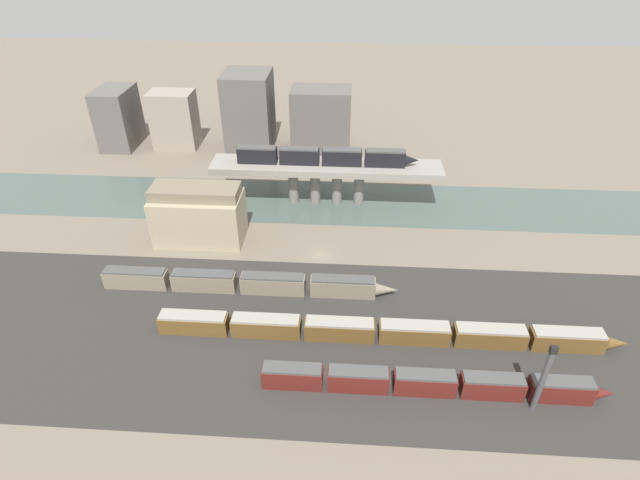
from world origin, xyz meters
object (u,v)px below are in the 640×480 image
train_on_bridge (325,157)px  train_yard_near (431,383)px  signal_tower (543,379)px  train_yard_mid (385,331)px  train_yard_far (245,283)px  warehouse_building (199,215)px

train_on_bridge → train_yard_near: size_ratio=0.82×
train_on_bridge → signal_tower: train_on_bridge is taller
train_yard_mid → train_yard_far: bearing=156.6°
train_yard_far → warehouse_building: (-13.34, 17.64, 4.29)m
train_on_bridge → signal_tower: size_ratio=3.39×
train_yard_mid → signal_tower: bearing=-31.1°
train_yard_near → train_yard_far: 39.85m
train_yard_far → signal_tower: (48.03, -24.43, 4.47)m
train_on_bridge → train_yard_far: 39.75m
signal_tower → train_on_bridge: bearing=119.9°
train_yard_far → signal_tower: size_ratio=4.45×
train_yard_near → train_yard_far: (-33.01, 22.33, 0.03)m
train_yard_near → signal_tower: (15.02, -2.10, 4.50)m
train_on_bridge → train_yard_near: train_on_bridge is taller
train_yard_near → signal_tower: signal_tower is taller
train_yard_mid → warehouse_building: 49.55m
train_yard_near → train_yard_far: train_yard_far is taller
train_on_bridge → train_yard_far: (-13.35, -35.91, -10.61)m
signal_tower → train_yard_far: bearing=153.0°
train_yard_near → train_on_bridge: bearing=108.7°
train_yard_far → train_yard_mid: bearing=-23.4°
train_yard_near → train_yard_mid: 12.65m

